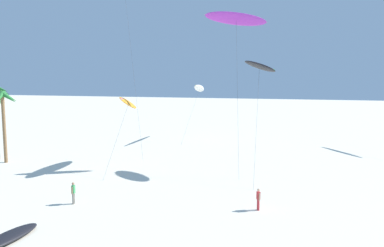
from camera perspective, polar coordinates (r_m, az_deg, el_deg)
The scene contains 8 objects.
palm_tree_2 at distance 49.80m, azimuth -24.67°, elevation 2.22°, with size 3.56×3.90×7.96m.
flying_kite_1 at distance 44.42m, azimuth 6.13°, elevation 14.20°, with size 6.67×8.11×16.52m.
flying_kite_2 at distance 44.20m, azimuth -8.79°, elevation 2.81°, with size 2.63×10.12×8.02m.
flying_kite_3 at distance 42.03m, azimuth 9.30°, elevation 7.83°, with size 4.28×9.65×11.57m.
flying_kite_5 at distance 61.26m, azimuth 1.03°, elevation 4.88°, with size 2.23×10.23×8.61m.
grounded_kite_0 at distance 27.95m, azimuth -24.09°, elevation -14.16°, with size 1.89×4.91×0.43m.
person_near_left at distance 31.00m, azimuth 9.16°, elevation -10.18°, with size 0.31×0.47×1.62m.
person_far_watcher at distance 33.22m, azimuth -16.08°, elevation -9.10°, with size 0.22×0.51×1.70m.
Camera 1 is at (9.30, -3.84, 10.12)m, focal length 38.58 mm.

